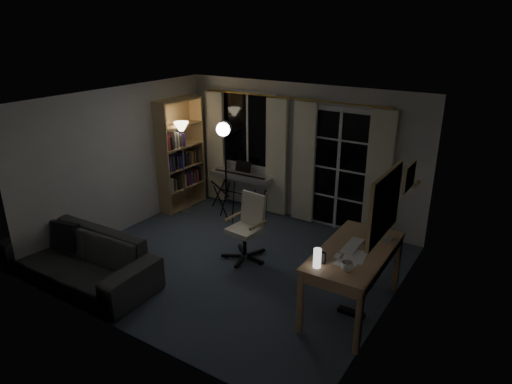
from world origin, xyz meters
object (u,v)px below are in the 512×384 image
monitor (386,216)px  sofa (75,250)px  bookshelf (178,157)px  torchiere_lamp (182,140)px  desk (354,258)px  keyboard_piano (241,177)px  studio_light (224,140)px  mug (347,265)px  office_chair (250,221)px

monitor → sofa: size_ratio=0.25×
bookshelf → torchiere_lamp: bearing=-23.8°
bookshelf → desk: bookshelf is taller
torchiere_lamp → monitor: bearing=-12.0°
bookshelf → desk: size_ratio=1.32×
bookshelf → keyboard_piano: size_ratio=1.70×
keyboard_piano → sofa: keyboard_piano is taller
studio_light → mug: (2.96, -1.80, -0.58)m
monitor → desk: bearing=-114.5°
keyboard_piano → office_chair: (1.12, -1.40, -0.08)m
torchiere_lamp → office_chair: 2.29m
torchiere_lamp → monitor: 4.09m
torchiere_lamp → desk: 4.06m
bookshelf → mug: bearing=-22.8°
office_chair → desk: bearing=-8.4°
desk → monitor: size_ratio=2.61×
bookshelf → office_chair: 2.42m
keyboard_piano → sofa: size_ratio=0.52×
keyboard_piano → monitor: bearing=-26.1°
bookshelf → office_chair: bookshelf is taller
keyboard_piano → desk: bearing=-34.2°
bookshelf → sofa: size_ratio=0.88×
keyboard_piano → studio_light: bearing=-84.6°
keyboard_piano → torchiere_lamp: bearing=-148.6°
bookshelf → office_chair: bearing=-20.9°
keyboard_piano → office_chair: size_ratio=1.22×
monitor → sofa: (-3.61, -1.83, -0.68)m
bookshelf → keyboard_piano: 1.22m
torchiere_lamp → studio_light: size_ratio=0.91×
monitor → mug: size_ratio=4.39×
monitor → studio_light: bearing=163.5°
desk → mug: mug is taller
torchiere_lamp → office_chair: bearing=-22.6°
studio_light → bookshelf: bearing=152.3°
bookshelf → studio_light: bearing=-2.9°
keyboard_piano → sofa: bearing=-100.2°
desk → sofa: sofa is taller
studio_light → monitor: bearing=-38.4°
bookshelf → sofa: bearing=-76.0°
studio_light → mug: 3.51m
keyboard_piano → mug: 3.85m
sofa → bookshelf: bearing=100.2°
studio_light → sofa: 2.92m
monitor → office_chair: bearing=178.5°
monitor → torchiere_lamp: bearing=167.0°
keyboard_piano → mug: size_ratio=8.93×
studio_light → office_chair: 1.61m
office_chair → mug: bearing=-20.7°
office_chair → sofa: office_chair is taller
keyboard_piano → bookshelf: bearing=-158.3°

